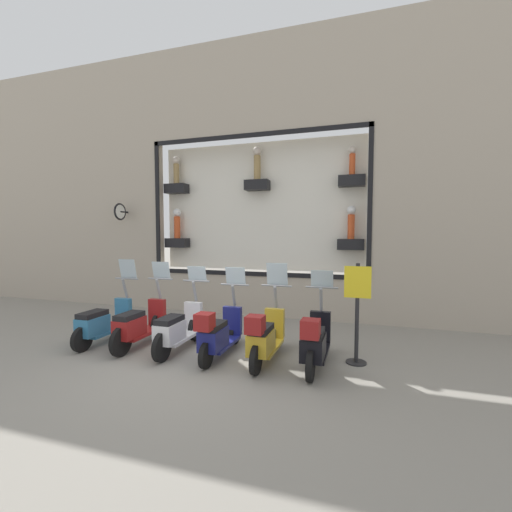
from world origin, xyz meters
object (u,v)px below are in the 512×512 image
Objects in this scene: scooter_navy_2 at (218,333)px; scooter_white_3 at (178,329)px; scooter_red_4 at (139,325)px; scooter_black_0 at (315,342)px; scooter_teal_5 at (103,323)px; scooter_yellow_1 at (265,337)px; shop_sign_post at (357,309)px.

scooter_white_3 is at bearing 85.33° from scooter_navy_2.
scooter_white_3 is 0.88m from scooter_red_4.
scooter_black_0 is 1.00× the size of scooter_teal_5.
scooter_navy_2 is (-0.01, 0.88, -0.02)m from scooter_yellow_1.
scooter_black_0 is 3.51m from scooter_red_4.
scooter_yellow_1 reaches higher than scooter_white_3.
scooter_white_3 is 1.00× the size of scooter_red_4.
scooter_black_0 is at bearing 126.70° from shop_sign_post.
scooter_black_0 is 1.00× the size of scooter_white_3.
scooter_teal_5 reaches higher than scooter_black_0.
scooter_teal_5 is at bearing 90.01° from scooter_white_3.
scooter_yellow_1 is 1.02× the size of shop_sign_post.
scooter_white_3 is 1.76m from scooter_teal_5.
scooter_yellow_1 is at bearing -92.04° from scooter_white_3.
scooter_white_3 is 3.36m from shop_sign_post.
scooter_black_0 is 1.02× the size of shop_sign_post.
scooter_navy_2 is at bearing 90.27° from scooter_black_0.
scooter_yellow_1 is at bearing 89.93° from scooter_black_0.
scooter_red_4 reaches higher than scooter_white_3.
scooter_yellow_1 reaches higher than scooter_red_4.
shop_sign_post is (0.49, -0.66, 0.48)m from scooter_black_0.
scooter_yellow_1 is (0.00, 0.88, 0.00)m from scooter_black_0.
scooter_teal_5 is at bearing 94.82° from shop_sign_post.
scooter_navy_2 is (-0.01, 1.76, -0.02)m from scooter_black_0.
scooter_white_3 is 1.03× the size of shop_sign_post.
shop_sign_post is (0.49, -1.53, 0.48)m from scooter_yellow_1.
shop_sign_post reaches higher than scooter_black_0.
scooter_teal_5 reaches higher than scooter_white_3.
scooter_black_0 is 1.01× the size of scooter_navy_2.
scooter_yellow_1 is 1.00× the size of scooter_teal_5.
scooter_teal_5 is 1.02× the size of shop_sign_post.
scooter_red_4 is (0.08, 1.76, -0.01)m from scooter_navy_2.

